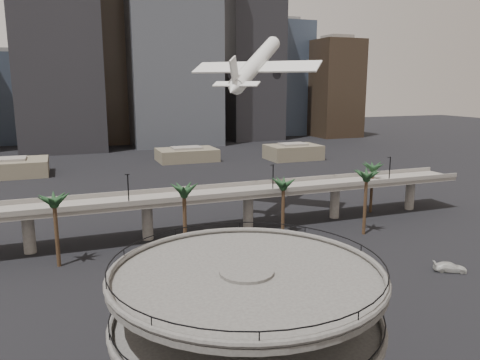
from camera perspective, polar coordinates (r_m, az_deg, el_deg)
name	(u,v)px	position (r m, az deg, el deg)	size (l,w,h in m)	color
parking_ramp	(246,344)	(40.96, 0.78, -19.33)	(22.20, 22.20, 17.35)	#474442
overpass	(199,200)	(98.13, -4.96, -2.38)	(130.00, 9.30, 14.70)	slate
palm_trees	(266,184)	(93.95, 3.13, -0.51)	(76.40, 18.40, 14.00)	#452D1D
low_buildings	(154,159)	(184.08, -10.45, 2.58)	(135.00, 27.50, 6.80)	#69614E
skyline	(140,59)	(257.38, -12.14, 14.21)	(269.00, 86.00, 120.48)	#85775C
airborne_jet	(256,64)	(111.89, 1.97, 13.97)	(26.33, 27.06, 16.40)	silver
car_a	(209,350)	(57.59, -3.82, -20.01)	(1.75, 4.36, 1.48)	red
car_b	(295,302)	(68.77, 6.78, -14.51)	(1.60, 4.58, 1.51)	black
car_c	(450,267)	(87.43, 24.24, -9.67)	(2.14, 5.27, 1.53)	beige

